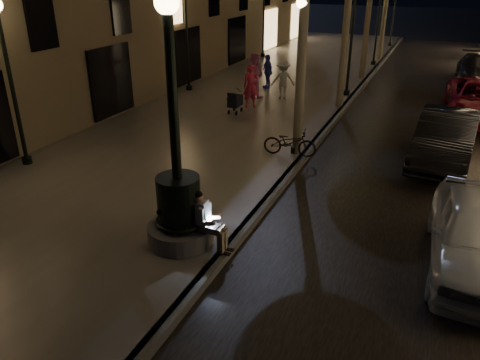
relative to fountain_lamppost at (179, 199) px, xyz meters
The scene contains 22 objects.
ground 13.09m from the fountain_lamppost, 85.60° to the left, with size 120.00×120.00×0.00m, color black.
cobble_lane 13.65m from the fountain_lamppost, 72.90° to the left, with size 6.00×45.00×0.02m, color black.
promenade 13.39m from the fountain_lamppost, 102.99° to the left, with size 8.00×45.00×0.20m, color slate.
curb_strip 13.09m from the fountain_lamppost, 85.60° to the left, with size 0.25×45.00×0.20m, color #59595B.
fountain_lamppost is the anchor object (origin of this frame).
seated_man_laptop 0.69m from the fountain_lamppost, ahead, with size 0.91×0.31×1.28m.
lamp_curb_a 6.37m from the fountain_lamppost, 83.35° to the left, with size 0.36×0.36×4.81m.
lamp_curb_b 14.16m from the fountain_lamppost, 87.14° to the left, with size 0.36×0.36×4.81m.
lamp_curb_c 22.10m from the fountain_lamppost, 88.18° to the left, with size 0.36×0.36×4.81m.
lamp_curb_d 30.08m from the fountain_lamppost, 88.66° to the left, with size 0.36×0.36×4.81m.
lamp_left_a 7.00m from the fountain_lamppost, 162.65° to the left, with size 0.36×0.36×4.81m.
lamp_left_b 13.75m from the fountain_lamppost, 118.07° to the left, with size 0.36×0.36×4.81m.
lamp_left_c 23.00m from the fountain_lamppost, 106.22° to the left, with size 0.36×0.36×4.81m.
stroller 9.70m from the fountain_lamppost, 106.84° to the left, with size 0.42×0.96×0.99m.
car_front 6.01m from the fountain_lamppost, 17.01° to the left, with size 1.75×4.36×1.48m, color #B0B4B9.
car_second 9.11m from the fountain_lamppost, 56.65° to the left, with size 1.63×4.68×1.54m, color black.
car_rear 21.14m from the fountain_lamppost, 72.94° to the left, with size 1.92×4.72×1.37m, color #333238.
pedestrian_red 10.70m from the fountain_lamppost, 103.97° to the left, with size 0.63×0.42×1.74m, color #BD2544.
pedestrian_pink 12.33m from the fountain_lamppost, 104.36° to the left, with size 0.94×0.73×1.93m, color pink.
pedestrian_white 12.35m from the fountain_lamppost, 98.37° to the left, with size 1.09×0.62×1.68m, color silver.
pedestrian_blue 14.17m from the fountain_lamppost, 102.70° to the left, with size 0.94×0.39×1.60m, color #293299.
bicycle 5.78m from the fountain_lamppost, 84.01° to the left, with size 0.57×1.63×0.86m, color black.
Camera 1 is at (3.53, -5.39, 5.55)m, focal length 35.00 mm.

